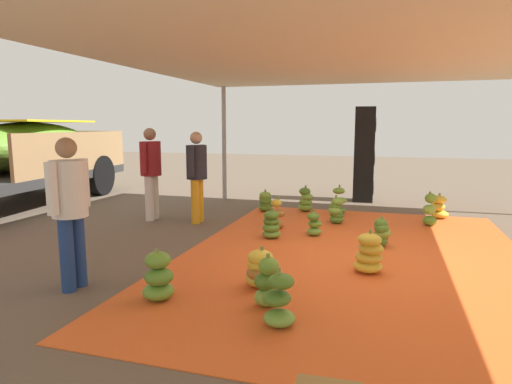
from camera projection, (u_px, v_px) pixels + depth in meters
The scene contains 22 objects.
ground_plane at pixel (155, 240), 6.73m from camera, with size 40.00×40.00×0.00m, color brown.
tarp_orange at pixel (353, 256), 5.86m from camera, with size 6.37×4.48×0.01m, color #E05B23.
tent_canopy at pixel (368, 54), 5.43m from camera, with size 8.00×7.00×2.69m.
banana_bunch_0 at pixel (158, 278), 4.36m from camera, with size 0.37×0.37×0.52m.
banana_bunch_1 at pixel (381, 233), 6.29m from camera, with size 0.33×0.35×0.45m.
banana_bunch_2 at pixel (267, 283), 4.21m from camera, with size 0.32×0.33×0.52m.
banana_bunch_3 at pixel (430, 211), 7.62m from camera, with size 0.32×0.32×0.60m.
banana_bunch_4 at pixel (261, 269), 4.72m from camera, with size 0.48×0.48×0.45m.
banana_bunch_5 at pixel (336, 211), 7.78m from camera, with size 0.36×0.36×0.51m.
banana_bunch_6 at pixel (306, 200), 8.90m from camera, with size 0.34×0.38×0.53m.
banana_bunch_7 at pixel (279, 301), 3.81m from camera, with size 0.37×0.37×0.52m.
banana_bunch_8 at pixel (314, 225), 6.93m from camera, with size 0.33×0.33×0.43m.
banana_bunch_9 at pixel (266, 202), 8.92m from camera, with size 0.41×0.41×0.45m.
banana_bunch_10 at pixel (339, 202), 8.70m from camera, with size 0.41×0.41×0.57m.
banana_bunch_11 at pixel (278, 215), 7.43m from camera, with size 0.29×0.29×0.55m.
banana_bunch_12 at pixel (271, 225), 6.76m from camera, with size 0.41×0.40×0.49m.
banana_bunch_13 at pixel (369, 254), 5.18m from camera, with size 0.45×0.45×0.52m.
banana_bunch_14 at pixel (439, 208), 8.23m from camera, with size 0.36×0.41×0.48m.
worker_0 at pixel (70, 202), 4.58m from camera, with size 0.59×0.36×1.62m.
worker_1 at pixel (197, 170), 7.79m from camera, with size 0.60×0.37×1.64m.
worker_2 at pixel (151, 167), 8.06m from camera, with size 0.62×0.38×1.70m.
speaker_stack at pixel (364, 155), 10.06m from camera, with size 0.57×0.50×2.16m.
Camera 1 is at (-5.80, -0.40, 1.74)m, focal length 30.69 mm.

